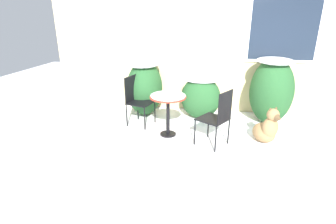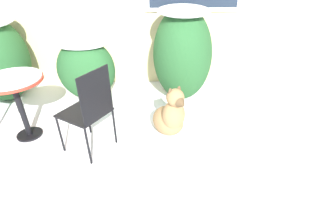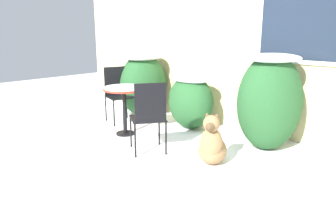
{
  "view_description": "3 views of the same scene",
  "coord_description": "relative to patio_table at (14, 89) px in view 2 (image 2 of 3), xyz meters",
  "views": [
    {
      "loc": [
        -0.2,
        -3.88,
        2.14
      ],
      "look_at": [
        -0.98,
        0.61,
        0.46
      ],
      "focal_mm": 28.0,
      "sensor_mm": 36.0,
      "label": 1
    },
    {
      "loc": [
        0.68,
        -2.11,
        1.97
      ],
      "look_at": [
        0.76,
        0.63,
        0.3
      ],
      "focal_mm": 28.0,
      "sensor_mm": 36.0,
      "label": 2
    },
    {
      "loc": [
        3.08,
        -2.61,
        1.68
      ],
      "look_at": [
        0.0,
        0.6,
        0.55
      ],
      "focal_mm": 35.0,
      "sensor_mm": 36.0,
      "label": 3
    }
  ],
  "objects": [
    {
      "name": "shrub_right",
      "position": [
        1.99,
        1.0,
        0.06
      ],
      "size": [
        0.86,
        1.0,
        1.36
      ],
      "color": "#235128",
      "rests_on": "ground_plane"
    },
    {
      "name": "patio_chair_far_side",
      "position": [
        0.9,
        -0.3,
        -0.1
      ],
      "size": [
        0.63,
        0.63,
        1.01
      ],
      "rotation": [
        0.0,
        0.0,
        4.15
      ],
      "color": "black",
      "rests_on": "ground_plane"
    },
    {
      "name": "ground_plane",
      "position": [
        0.98,
        -0.61,
        -0.65
      ],
      "size": [
        16.0,
        16.0,
        0.0
      ],
      "primitive_type": "plane",
      "color": "white"
    },
    {
      "name": "shrub_middle",
      "position": [
        0.55,
        1.0,
        -0.16
      ],
      "size": [
        0.85,
        0.63,
        0.92
      ],
      "color": "#235128",
      "rests_on": "ground_plane"
    },
    {
      "name": "patio_table",
      "position": [
        0.0,
        0.0,
        0.0
      ],
      "size": [
        0.66,
        0.66,
        0.79
      ],
      "color": "black",
      "rests_on": "ground_plane"
    },
    {
      "name": "dog",
      "position": [
        1.77,
        -0.03,
        -0.4
      ],
      "size": [
        0.53,
        0.64,
        0.7
      ],
      "rotation": [
        0.0,
        0.0,
        0.49
      ],
      "color": "#937047",
      "rests_on": "ground_plane"
    }
  ]
}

